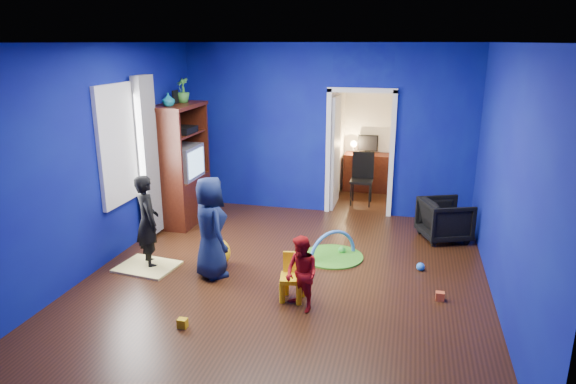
% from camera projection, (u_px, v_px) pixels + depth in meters
% --- Properties ---
extents(floor, '(5.00, 5.50, 0.01)m').
position_uv_depth(floor, '(288.00, 276.00, 6.63)').
color(floor, black).
rests_on(floor, ground).
extents(ceiling, '(5.00, 5.50, 0.01)m').
position_uv_depth(ceiling, '(288.00, 42.00, 5.81)').
color(ceiling, white).
rests_on(ceiling, wall_back).
extents(wall_back, '(5.00, 0.02, 2.90)m').
position_uv_depth(wall_back, '(326.00, 130.00, 8.78)').
color(wall_back, '#0A0B72').
rests_on(wall_back, floor).
extents(wall_front, '(5.00, 0.02, 2.90)m').
position_uv_depth(wall_front, '(197.00, 255.00, 3.66)').
color(wall_front, '#0A0B72').
rests_on(wall_front, floor).
extents(wall_left, '(0.02, 5.50, 2.90)m').
position_uv_depth(wall_left, '(104.00, 156.00, 6.79)').
color(wall_left, '#0A0B72').
rests_on(wall_left, floor).
extents(wall_right, '(0.02, 5.50, 2.90)m').
position_uv_depth(wall_right, '(508.00, 179.00, 5.65)').
color(wall_right, '#0A0B72').
rests_on(wall_right, floor).
extents(alcove, '(1.00, 1.75, 2.50)m').
position_uv_depth(alcove, '(365.00, 135.00, 9.52)').
color(alcove, silver).
rests_on(alcove, floor).
extents(armchair, '(0.89, 0.88, 0.63)m').
position_uv_depth(armchair, '(445.00, 220.00, 7.78)').
color(armchair, black).
rests_on(armchair, floor).
extents(child_black, '(0.53, 0.54, 1.25)m').
position_uv_depth(child_black, '(147.00, 221.00, 6.78)').
color(child_black, black).
rests_on(child_black, floor).
extents(child_navy, '(0.74, 0.76, 1.31)m').
position_uv_depth(child_navy, '(210.00, 227.00, 6.47)').
color(child_navy, '#0F1539').
rests_on(child_navy, floor).
extents(toddler_red, '(0.53, 0.52, 0.87)m').
position_uv_depth(toddler_red, '(302.00, 274.00, 5.69)').
color(toddler_red, '#AE1216').
rests_on(toddler_red, floor).
extents(vase, '(0.23, 0.23, 0.20)m').
position_uv_depth(vase, '(168.00, 100.00, 7.80)').
color(vase, '#0E6170').
rests_on(vase, tv_armoire).
extents(potted_plant, '(0.29, 0.29, 0.39)m').
position_uv_depth(potted_plant, '(182.00, 90.00, 8.26)').
color(potted_plant, '#3B8A32').
rests_on(potted_plant, tv_armoire).
extents(tv_armoire, '(0.58, 1.14, 1.96)m').
position_uv_depth(tv_armoire, '(181.00, 164.00, 8.39)').
color(tv_armoire, '#3A1409').
rests_on(tv_armoire, floor).
extents(crt_tv, '(0.46, 0.70, 0.54)m').
position_uv_depth(crt_tv, '(183.00, 162.00, 8.37)').
color(crt_tv, silver).
rests_on(crt_tv, tv_armoire).
extents(yellow_blanket, '(0.82, 0.68, 0.03)m').
position_uv_depth(yellow_blanket, '(147.00, 267.00, 6.86)').
color(yellow_blanket, '#F2E07A').
rests_on(yellow_blanket, floor).
extents(hopper_ball, '(0.40, 0.40, 0.40)m').
position_uv_depth(hopper_ball, '(215.00, 253.00, 6.84)').
color(hopper_ball, yellow).
rests_on(hopper_ball, floor).
extents(kid_chair, '(0.32, 0.32, 0.50)m').
position_uv_depth(kid_chair, '(292.00, 280.00, 5.96)').
color(kid_chair, yellow).
rests_on(kid_chair, floor).
extents(play_mat, '(0.85, 0.85, 0.02)m').
position_uv_depth(play_mat, '(333.00, 256.00, 7.20)').
color(play_mat, green).
rests_on(play_mat, floor).
extents(toy_arch, '(0.59, 0.56, 0.77)m').
position_uv_depth(toy_arch, '(333.00, 256.00, 7.20)').
color(toy_arch, '#3F8CD8').
rests_on(toy_arch, floor).
extents(window_left, '(0.03, 0.95, 1.55)m').
position_uv_depth(window_left, '(119.00, 144.00, 7.08)').
color(window_left, white).
rests_on(window_left, wall_left).
extents(curtain, '(0.14, 0.42, 2.40)m').
position_uv_depth(curtain, '(148.00, 157.00, 7.65)').
color(curtain, slate).
rests_on(curtain, floor).
extents(doorway, '(1.16, 0.10, 2.10)m').
position_uv_depth(doorway, '(360.00, 155.00, 8.76)').
color(doorway, white).
rests_on(doorway, floor).
extents(study_desk, '(0.88, 0.44, 0.75)m').
position_uv_depth(study_desk, '(366.00, 172.00, 10.36)').
color(study_desk, '#3D140A').
rests_on(study_desk, floor).
extents(desk_monitor, '(0.40, 0.05, 0.32)m').
position_uv_depth(desk_monitor, '(368.00, 143.00, 10.31)').
color(desk_monitor, black).
rests_on(desk_monitor, study_desk).
extents(desk_lamp, '(0.14, 0.14, 0.14)m').
position_uv_depth(desk_lamp, '(354.00, 144.00, 10.32)').
color(desk_lamp, '#FFD88C').
rests_on(desk_lamp, study_desk).
extents(folding_chair, '(0.40, 0.40, 0.92)m').
position_uv_depth(folding_chair, '(362.00, 180.00, 9.44)').
color(folding_chair, black).
rests_on(folding_chair, floor).
extents(book_shelf, '(0.88, 0.24, 0.04)m').
position_uv_depth(book_shelf, '(370.00, 89.00, 10.00)').
color(book_shelf, white).
rests_on(book_shelf, study_desk).
extents(toy_0, '(0.10, 0.08, 0.10)m').
position_uv_depth(toy_0, '(440.00, 296.00, 6.00)').
color(toy_0, '#DF5425').
rests_on(toy_0, floor).
extents(toy_1, '(0.11, 0.11, 0.11)m').
position_uv_depth(toy_1, '(421.00, 266.00, 6.78)').
color(toy_1, blue).
rests_on(toy_1, floor).
extents(toy_2, '(0.10, 0.08, 0.10)m').
position_uv_depth(toy_2, '(182.00, 323.00, 5.42)').
color(toy_2, '#DAA10B').
rests_on(toy_2, floor).
extents(toy_3, '(0.11, 0.11, 0.11)m').
position_uv_depth(toy_3, '(342.00, 250.00, 7.32)').
color(toy_3, green).
rests_on(toy_3, floor).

